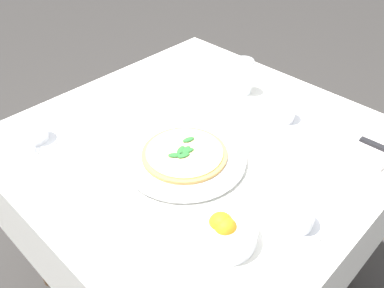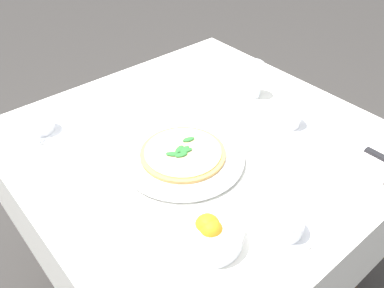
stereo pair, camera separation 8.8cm
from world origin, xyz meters
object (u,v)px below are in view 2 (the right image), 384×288
object	(u,v)px
napkin_folded	(361,151)
dinner_knife	(362,147)
pizza	(183,153)
water_glass_near_right	(252,81)
pizza_plate	(183,157)
coffee_cup_far_right	(288,117)
coffee_cup_right_edge	(40,124)
citrus_bowl	(210,233)
coffee_cup_near_left	(286,225)

from	to	relation	value
napkin_folded	dinner_knife	bearing A→B (deg)	4.23
pizza	water_glass_near_right	bearing A→B (deg)	-73.69
pizza_plate	coffee_cup_far_right	distance (m)	0.36
coffee_cup_far_right	napkin_folded	distance (m)	0.23
coffee_cup_far_right	napkin_folded	size ratio (longest dim) A/B	0.58
coffee_cup_right_edge	water_glass_near_right	size ratio (longest dim) A/B	1.06
dinner_knife	citrus_bowl	world-z (taller)	citrus_bowl
water_glass_near_right	napkin_folded	size ratio (longest dim) A/B	0.54
coffee_cup_near_left	dinner_knife	distance (m)	0.39
citrus_bowl	napkin_folded	bearing A→B (deg)	-95.56
dinner_knife	citrus_bowl	distance (m)	0.54
pizza	coffee_cup_near_left	size ratio (longest dim) A/B	1.83
coffee_cup_right_edge	pizza_plate	bearing A→B (deg)	-146.81
napkin_folded	water_glass_near_right	bearing A→B (deg)	3.33
coffee_cup_far_right	water_glass_near_right	xyz separation A→B (m)	(0.20, -0.05, 0.02)
coffee_cup_far_right	dinner_knife	world-z (taller)	coffee_cup_far_right
pizza_plate	coffee_cup_right_edge	distance (m)	0.45
coffee_cup_right_edge	napkin_folded	size ratio (longest dim) A/B	0.58
pizza_plate	pizza	world-z (taller)	pizza
pizza	coffee_cup_right_edge	world-z (taller)	coffee_cup_right_edge
coffee_cup_near_left	coffee_cup_right_edge	bearing A→B (deg)	19.88
coffee_cup_far_right	dinner_knife	distance (m)	0.23
coffee_cup_near_left	water_glass_near_right	xyz separation A→B (m)	(0.47, -0.38, 0.03)
pizza	coffee_cup_near_left	distance (m)	0.35
citrus_bowl	dinner_knife	bearing A→B (deg)	-95.26
coffee_cup_near_left	dinner_knife	bearing A→B (deg)	-83.06
coffee_cup_far_right	citrus_bowl	distance (m)	0.51
coffee_cup_near_left	coffee_cup_right_edge	world-z (taller)	coffee_cup_right_edge
pizza	citrus_bowl	size ratio (longest dim) A/B	1.59
coffee_cup_near_left	napkin_folded	size ratio (longest dim) A/B	0.58
pizza_plate	citrus_bowl	xyz separation A→B (m)	(-0.26, 0.13, 0.02)
pizza	coffee_cup_right_edge	xyz separation A→B (m)	(0.38, 0.25, 0.01)
water_glass_near_right	citrus_bowl	distance (m)	0.65
coffee_cup_right_edge	water_glass_near_right	distance (m)	0.70
pizza_plate	dinner_knife	xyz separation A→B (m)	(-0.31, -0.40, 0.01)
pizza	napkin_folded	xyz separation A→B (m)	(-0.31, -0.40, -0.02)
coffee_cup_right_edge	water_glass_near_right	xyz separation A→B (m)	(-0.26, -0.65, 0.02)
coffee_cup_near_left	water_glass_near_right	size ratio (longest dim) A/B	1.06
pizza_plate	dinner_knife	world-z (taller)	dinner_knife
napkin_folded	dinner_knife	world-z (taller)	dinner_knife
coffee_cup_far_right	coffee_cup_near_left	xyz separation A→B (m)	(-0.27, 0.33, -0.01)
water_glass_near_right	pizza	bearing A→B (deg)	106.31
pizza_plate	coffee_cup_near_left	size ratio (longest dim) A/B	2.65
napkin_folded	dinner_knife	xyz separation A→B (m)	(0.00, 0.00, 0.01)
pizza_plate	citrus_bowl	distance (m)	0.29
pizza	coffee_cup_far_right	distance (m)	0.36
coffee_cup_near_left	napkin_folded	distance (m)	0.39
pizza_plate	coffee_cup_far_right	world-z (taller)	coffee_cup_far_right
pizza	napkin_folded	distance (m)	0.51
pizza	pizza_plate	bearing A→B (deg)	170.51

